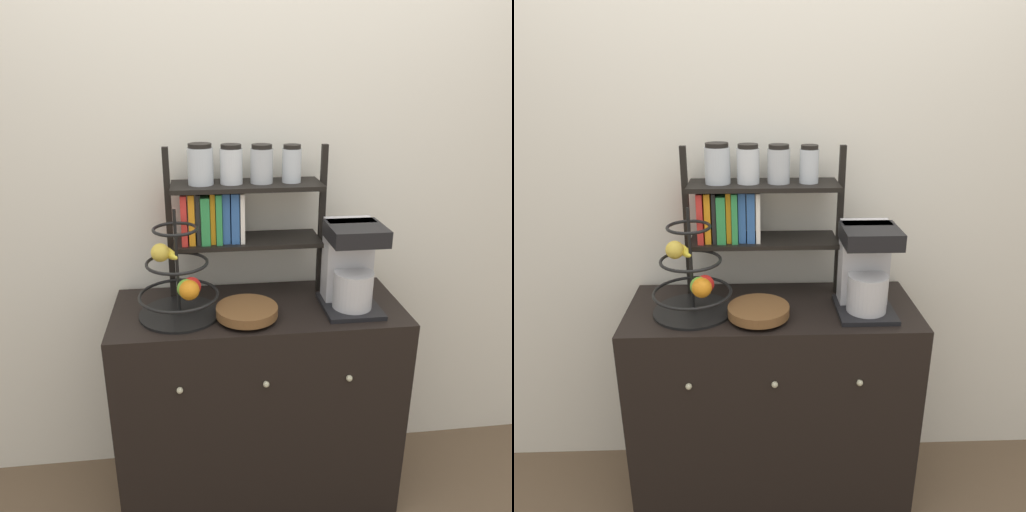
% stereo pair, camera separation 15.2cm
% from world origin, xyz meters
% --- Properties ---
extents(wall_back, '(7.00, 0.05, 2.60)m').
position_xyz_m(wall_back, '(0.00, 0.51, 1.30)').
color(wall_back, silver).
rests_on(wall_back, ground_plane).
extents(sideboard, '(1.15, 0.48, 0.91)m').
position_xyz_m(sideboard, '(0.00, 0.23, 0.46)').
color(sideboard, black).
rests_on(sideboard, ground_plane).
extents(coffee_maker, '(0.22, 0.25, 0.35)m').
position_xyz_m(coffee_maker, '(0.36, 0.20, 1.09)').
color(coffee_maker, black).
rests_on(coffee_maker, sideboard).
extents(fruit_stand, '(0.31, 0.31, 0.42)m').
position_xyz_m(fruit_stand, '(-0.30, 0.20, 1.05)').
color(fruit_stand, black).
rests_on(fruit_stand, sideboard).
extents(wooden_bowl, '(0.23, 0.23, 0.05)m').
position_xyz_m(wooden_bowl, '(-0.06, 0.13, 0.95)').
color(wooden_bowl, brown).
rests_on(wooden_bowl, sideboard).
extents(shelf_hutch, '(0.64, 0.20, 0.63)m').
position_xyz_m(shelf_hutch, '(-0.09, 0.37, 1.32)').
color(shelf_hutch, black).
rests_on(shelf_hutch, sideboard).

